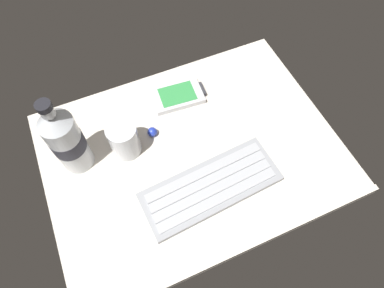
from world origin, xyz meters
The scene contains 6 objects.
ground_plane centered at (0.00, -0.23, -0.99)cm, with size 64.00×48.00×2.80cm.
keyboard centered at (-0.15, -9.71, 0.81)cm, with size 29.69×12.97×1.70cm.
handheld_device centered at (2.76, 14.85, 0.73)cm, with size 13.23×8.56×1.50cm.
juice_cup centered at (-13.04, 6.12, 3.91)cm, with size 6.40×6.40×8.50cm.
water_bottle centered at (-23.54, 7.58, 9.01)cm, with size 6.73×6.73×20.80cm.
trackball_mouse centered at (-6.56, 7.43, 1.10)cm, with size 2.20×2.20×2.20cm, color #2338B2.
Camera 1 is at (-13.89, -31.88, 64.94)cm, focal length 31.01 mm.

